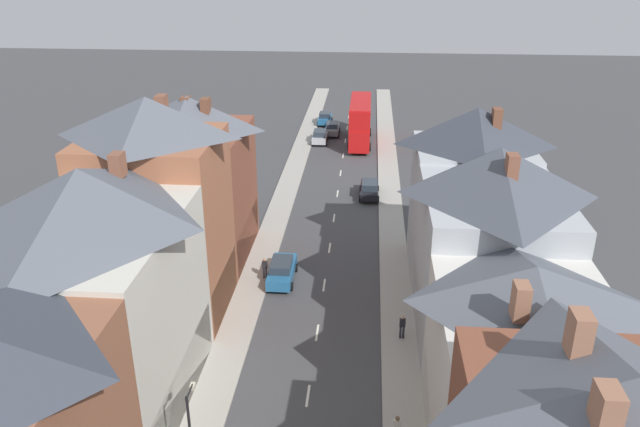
{
  "coord_description": "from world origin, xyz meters",
  "views": [
    {
      "loc": [
        2.8,
        -14.91,
        22.42
      ],
      "look_at": [
        -0.91,
        31.67,
        2.27
      ],
      "focal_mm": 35.0,
      "sensor_mm": 36.0,
      "label": 1
    }
  ],
  "objects": [
    {
      "name": "pavement_right",
      "position": [
        5.1,
        38.0,
        0.07
      ],
      "size": [
        2.2,
        104.0,
        0.14
      ],
      "primitive_type": "cube",
      "color": "#A8A399",
      "rests_on": "ground"
    },
    {
      "name": "pavement_left",
      "position": [
        -5.1,
        38.0,
        0.07
      ],
      "size": [
        2.2,
        104.0,
        0.14
      ],
      "primitive_type": "cube",
      "color": "#A8A399",
      "rests_on": "ground"
    },
    {
      "name": "car_parked_left_b",
      "position": [
        -1.8,
        62.62,
        0.83
      ],
      "size": [
        1.9,
        4.14,
        1.64
      ],
      "color": "gray",
      "rests_on": "ground"
    },
    {
      "name": "double_decker_bus_lead",
      "position": [
        1.79,
        59.12,
        2.82
      ],
      "size": [
        2.74,
        10.8,
        5.3
      ],
      "color": "red",
      "rests_on": "ground"
    },
    {
      "name": "pedestrian_mid_right",
      "position": [
        -4.34,
        24.41,
        1.03
      ],
      "size": [
        0.36,
        0.22,
        1.61
      ],
      "color": "#3D4256",
      "rests_on": "pavement_left"
    },
    {
      "name": "pedestrian_mid_left",
      "position": [
        5.26,
        17.64,
        1.03
      ],
      "size": [
        0.36,
        0.22,
        1.61
      ],
      "color": "#23232D",
      "rests_on": "pavement_right"
    },
    {
      "name": "car_parked_left_a",
      "position": [
        -3.1,
        59.03,
        0.8
      ],
      "size": [
        1.9,
        4.24,
        1.57
      ],
      "color": "#B7BABF",
      "rests_on": "ground"
    },
    {
      "name": "centre_line_dashes",
      "position": [
        0.0,
        36.0,
        0.01
      ],
      "size": [
        0.14,
        97.8,
        0.01
      ],
      "color": "silver",
      "rests_on": "ground"
    },
    {
      "name": "terrace_row_left",
      "position": [
        -10.19,
        11.32,
        6.24
      ],
      "size": [
        8.0,
        45.39,
        14.36
      ],
      "color": "brown",
      "rests_on": "ground"
    },
    {
      "name": "terrace_row_right",
      "position": [
        10.19,
        8.16,
        6.03
      ],
      "size": [
        8.0,
        44.54,
        13.9
      ],
      "color": "brown",
      "rests_on": "ground"
    },
    {
      "name": "car_near_blue",
      "position": [
        3.1,
        41.39,
        0.81
      ],
      "size": [
        1.9,
        4.43,
        1.61
      ],
      "color": "black",
      "rests_on": "ground"
    },
    {
      "name": "car_near_silver",
      "position": [
        -3.1,
        24.42,
        0.85
      ],
      "size": [
        1.9,
        4.5,
        1.69
      ],
      "color": "#236093",
      "rests_on": "ground"
    },
    {
      "name": "car_parked_right_a",
      "position": [
        -3.1,
        67.7,
        0.82
      ],
      "size": [
        1.9,
        3.88,
        1.64
      ],
      "color": "#236093",
      "rests_on": "ground"
    }
  ]
}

